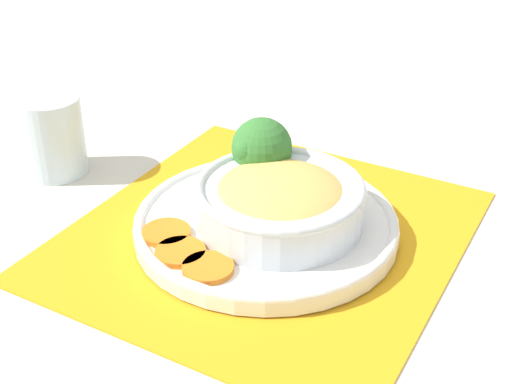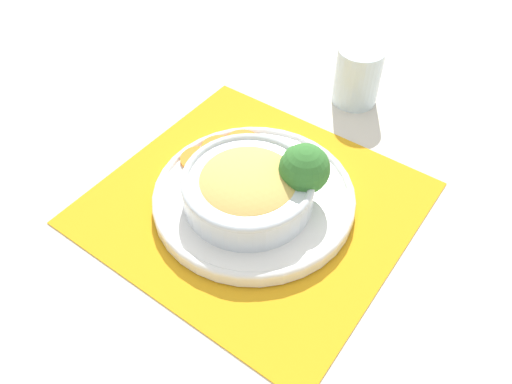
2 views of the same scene
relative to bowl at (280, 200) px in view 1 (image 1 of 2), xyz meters
name	(u,v)px [view 1 (image 1 of 2)]	position (x,y,z in m)	size (l,w,h in m)	color
ground_plane	(266,235)	(0.00, 0.01, -0.05)	(4.00, 4.00, 0.00)	beige
placemat	(266,234)	(0.00, 0.01, -0.05)	(0.45, 0.43, 0.00)	orange
plate	(266,223)	(0.00, 0.01, -0.03)	(0.28, 0.28, 0.02)	white
bowl	(280,200)	(0.00, 0.00, 0.00)	(0.18, 0.18, 0.06)	silver
broccoli_floret	(261,149)	(0.06, 0.05, 0.02)	(0.07, 0.07, 0.09)	#84AD5B
carrot_slice_near	(166,233)	(-0.07, 0.10, -0.02)	(0.05, 0.05, 0.01)	orange
carrot_slice_middle	(180,252)	(-0.09, 0.07, -0.02)	(0.05, 0.05, 0.01)	orange
carrot_slice_far	(208,268)	(-0.11, 0.03, -0.02)	(0.05, 0.05, 0.01)	orange
water_glass	(53,140)	(0.03, 0.31, 0.00)	(0.08, 0.08, 0.10)	silver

